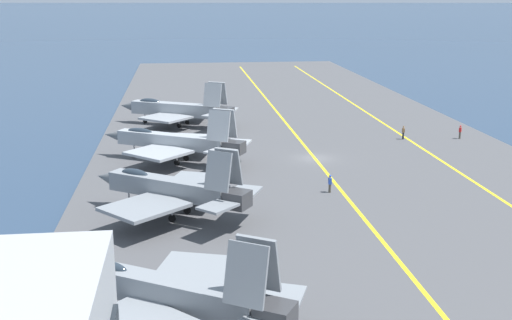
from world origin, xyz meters
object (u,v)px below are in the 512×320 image
Objects in this scene: parked_jet_fourth at (177,109)px; parked_jet_second at (172,189)px; parked_jet_nearest at (167,292)px; parked_jet_third at (175,141)px; crew_brown_vest at (403,132)px; crew_red_vest at (460,131)px; crew_blue_vest at (330,183)px.

parked_jet_second is at bearing 179.41° from parked_jet_fourth.
parked_jet_nearest is at bearing 179.61° from parked_jet_second.
parked_jet_fourth is at bearing -0.59° from parked_jet_third.
parked_jet_second is 38.62m from crew_brown_vest.
parked_jet_second is at bearing 179.40° from parked_jet_third.
crew_red_vest is (7.45, -35.99, -1.42)m from parked_jet_third.
parked_jet_nearest is 0.91× the size of parked_jet_fourth.
parked_jet_third is 36.78m from crew_red_vest.
parked_jet_second is at bearing 108.65° from crew_blue_vest.
parked_jet_second reaches higher than crew_red_vest.
crew_red_vest is at bearing -109.15° from parked_jet_fourth.
crew_red_vest is at bearing -47.09° from crew_blue_vest.
parked_jet_second is 37.43m from parked_jet_fourth.
parked_jet_second is 0.86× the size of parked_jet_third.
parked_jet_second reaches higher than crew_brown_vest.
crew_red_vest is (-12.43, -35.78, -1.37)m from parked_jet_fourth.
parked_jet_second is 17.55m from parked_jet_third.
parked_jet_nearest is 27.53m from crew_blue_vest.
crew_red_vest is (25.00, -36.17, -1.48)m from parked_jet_second.
crew_blue_vest is 0.98× the size of crew_red_vest.
parked_jet_second reaches higher than parked_jet_third.
parked_jet_fourth reaches higher than parked_jet_third.
crew_red_vest is at bearing -78.30° from parked_jet_third.
crew_blue_vest is at bearing -32.26° from parked_jet_nearest.
parked_jet_nearest is 52.66m from crew_brown_vest.
parked_jet_fourth is (19.88, -0.21, -0.05)m from parked_jet_third.
crew_brown_vest is at bearing -33.44° from parked_jet_nearest.
parked_jet_nearest is 8.85× the size of crew_red_vest.
parked_jet_nearest is at bearing 179.51° from parked_jet_third.
parked_jet_fourth reaches higher than crew_blue_vest.
parked_jet_third is 0.99× the size of parked_jet_fourth.
parked_jet_second is 8.31× the size of crew_red_vest.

